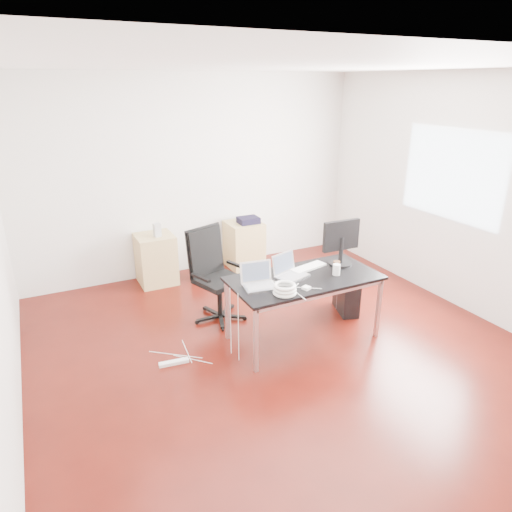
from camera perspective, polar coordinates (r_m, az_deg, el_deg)
name	(u,v)px	position (r m, az deg, el deg)	size (l,w,h in m)	color
room_shell	(284,220)	(4.46, 3.58, 4.46)	(5.00, 5.00, 5.00)	#3B0B06
desk	(304,282)	(4.88, 6.05, -3.19)	(1.60, 0.80, 0.73)	black
office_chair	(214,270)	(5.35, -5.28, -1.77)	(0.61, 0.62, 1.08)	black
filing_cabinet_left	(156,259)	(6.51, -12.39, -0.38)	(0.50, 0.50, 0.70)	tan
filing_cabinet_right	(244,245)	(6.93, -1.50, 1.45)	(0.50, 0.50, 0.70)	tan
pc_tower	(346,295)	(5.72, 11.24, -4.79)	(0.20, 0.45, 0.44)	black
wastebasket	(199,270)	(6.58, -7.20, -1.78)	(0.24, 0.24, 0.28)	black
power_strip	(174,362)	(4.79, -10.22, -12.97)	(0.30, 0.06, 0.04)	white
laptop_left	(259,281)	(4.61, 0.34, -3.08)	(0.36, 0.30, 0.23)	silver
laptop_right	(289,271)	(4.86, 4.14, -1.84)	(0.39, 0.34, 0.23)	silver
monitor	(341,240)	(5.17, 10.57, 1.97)	(0.45, 0.26, 0.51)	black
keyboard	(308,267)	(5.09, 6.56, -1.42)	(0.44, 0.14, 0.02)	white
cup_white	(336,270)	(4.94, 10.02, -1.68)	(0.08, 0.08, 0.12)	white
cup_brown	(337,265)	(5.08, 10.03, -1.17)	(0.08, 0.08, 0.10)	brown
cable_coil	(285,289)	(4.45, 3.61, -4.16)	(0.24, 0.24, 0.11)	white
power_adapter	(306,288)	(4.58, 6.31, -3.98)	(0.07, 0.07, 0.03)	white
speaker	(157,230)	(6.30, -12.25, 3.18)	(0.09, 0.08, 0.18)	#9E9E9E
navy_garment	(248,220)	(6.77, -0.96, 4.50)	(0.30, 0.24, 0.09)	black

